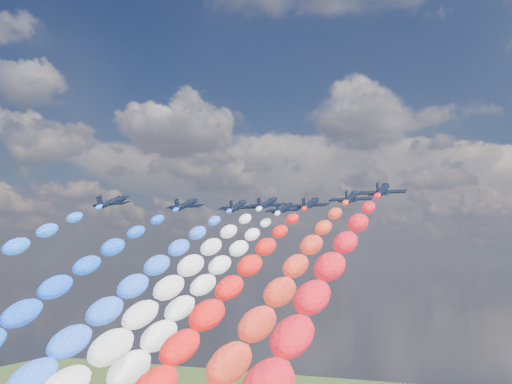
% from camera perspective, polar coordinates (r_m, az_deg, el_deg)
% --- Properties ---
extents(jet_0, '(9.51, 12.50, 6.06)m').
position_cam_1_polar(jet_0, '(136.96, -13.31, -0.91)').
color(jet_0, black).
extents(jet_1, '(8.81, 12.01, 6.06)m').
position_cam_1_polar(jet_1, '(140.60, -6.56, -1.19)').
color(jet_1, black).
extents(jet_2, '(9.42, 12.44, 6.06)m').
position_cam_1_polar(jet_2, '(143.26, -1.72, -1.33)').
color(jet_2, black).
extents(trail_2, '(5.89, 104.38, 53.47)m').
position_cam_1_polar(trail_2, '(96.98, -15.53, -13.57)').
color(trail_2, blue).
extents(jet_3, '(9.40, 12.43, 6.06)m').
position_cam_1_polar(jet_3, '(137.36, 1.03, -1.10)').
color(jet_3, black).
extents(trail_3, '(5.89, 104.38, 53.47)m').
position_cam_1_polar(trail_3, '(89.73, -12.26, -14.24)').
color(trail_3, white).
extents(jet_4, '(9.30, 12.35, 6.06)m').
position_cam_1_polar(jet_4, '(149.84, 2.67, -1.55)').
color(jet_4, black).
extents(trail_4, '(5.89, 104.38, 53.47)m').
position_cam_1_polar(trail_4, '(101.07, -8.16, -13.45)').
color(trail_4, white).
extents(jet_5, '(9.44, 12.45, 6.06)m').
position_cam_1_polar(jet_5, '(137.77, 5.14, -1.09)').
color(jet_5, black).
extents(trail_5, '(5.89, 104.38, 53.47)m').
position_cam_1_polar(trail_5, '(88.11, -5.78, -14.50)').
color(trail_5, red).
extents(jet_6, '(9.04, 12.17, 6.06)m').
position_cam_1_polar(jet_6, '(125.25, 8.93, -0.49)').
color(jet_6, black).
extents(trail_6, '(5.89, 104.38, 53.47)m').
position_cam_1_polar(trail_6, '(74.31, -1.20, -16.02)').
color(trail_6, red).
extents(jet_7, '(8.77, 11.98, 6.06)m').
position_cam_1_polar(jet_7, '(113.83, 11.78, 0.18)').
color(jet_7, black).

